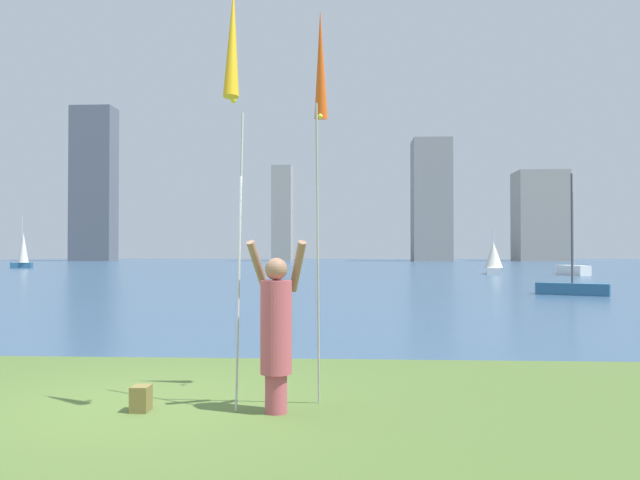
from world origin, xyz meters
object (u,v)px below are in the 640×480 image
(kite_flag_right, at_px, (320,75))
(sailboat_2, at_px, (572,287))
(sailboat_6, at_px, (493,259))
(bag, at_px, (141,398))
(sailboat_5, at_px, (573,269))
(kite_flag_left, at_px, (233,54))
(sailboat_7, at_px, (23,251))
(person, at_px, (276,328))

(kite_flag_right, height_order, sailboat_2, sailboat_2)
(sailboat_2, xyz_separation_m, sailboat_6, (1.68, 20.99, 0.76))
(bag, distance_m, sailboat_5, 40.67)
(bag, height_order, sailboat_5, sailboat_5)
(kite_flag_left, relative_size, bag, 16.51)
(sailboat_7, bearing_deg, sailboat_5, -17.04)
(person, height_order, sailboat_5, sailboat_5)
(person, height_order, sailboat_6, sailboat_6)
(person, bearing_deg, sailboat_7, 140.23)
(bag, bearing_deg, sailboat_2, 59.33)
(kite_flag_right, relative_size, sailboat_7, 0.88)
(sailboat_2, bearing_deg, kite_flag_left, -117.95)
(bag, height_order, sailboat_7, sailboat_7)
(sailboat_2, bearing_deg, sailboat_7, 139.79)
(kite_flag_left, height_order, bag, kite_flag_left)
(sailboat_5, height_order, sailboat_6, sailboat_5)
(kite_flag_left, bearing_deg, kite_flag_right, 48.50)
(person, distance_m, sailboat_5, 40.07)
(sailboat_5, xyz_separation_m, sailboat_6, (-4.94, 1.76, 0.68))
(person, bearing_deg, sailboat_6, 93.91)
(sailboat_7, bearing_deg, bag, -60.42)
(kite_flag_left, height_order, sailboat_6, kite_flag_left)
(sailboat_5, bearing_deg, kite_flag_right, -112.89)
(person, relative_size, bag, 6.72)
(person, xyz_separation_m, bag, (-1.42, -0.02, -0.75))
(sailboat_5, relative_size, sailboat_7, 1.12)
(sailboat_5, relative_size, sailboat_6, 1.71)
(kite_flag_right, relative_size, sailboat_5, 0.79)
(sailboat_2, distance_m, sailboat_6, 21.07)
(bag, distance_m, sailboat_2, 20.54)
(sailboat_7, bearing_deg, kite_flag_right, -58.49)
(kite_flag_right, height_order, bag, kite_flag_right)
(sailboat_5, bearing_deg, kite_flag_left, -113.47)
(sailboat_5, distance_m, sailboat_7, 48.20)
(kite_flag_right, relative_size, bag, 16.74)
(person, height_order, bag, person)
(sailboat_2, relative_size, sailboat_6, 1.39)
(sailboat_2, height_order, sailboat_5, sailboat_5)
(kite_flag_left, bearing_deg, bag, 169.07)
(person, xyz_separation_m, kite_flag_right, (0.42, 0.74, 2.85))
(bag, bearing_deg, person, 0.80)
(kite_flag_left, xyz_separation_m, sailboat_6, (11.16, 38.85, -2.62))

